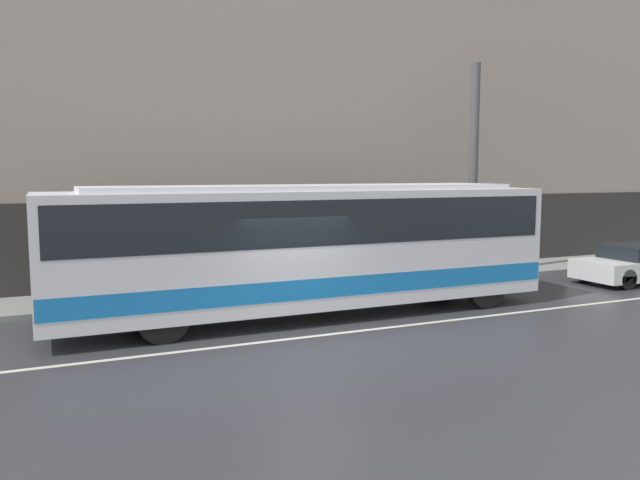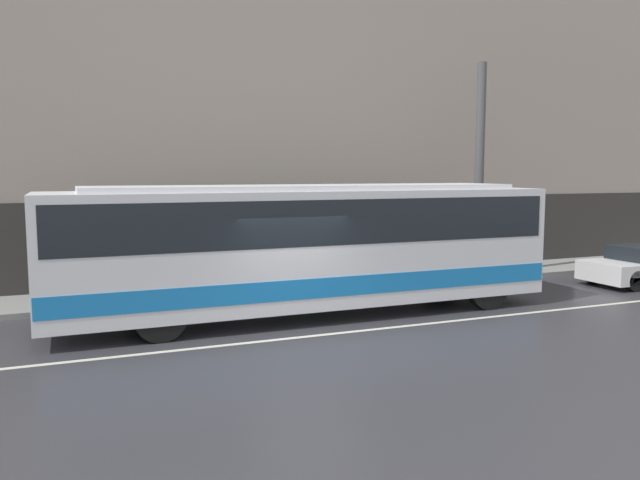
% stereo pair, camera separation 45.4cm
% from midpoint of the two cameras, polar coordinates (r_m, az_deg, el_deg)
% --- Properties ---
extents(ground_plane, '(60.00, 60.00, 0.00)m').
position_cam_midpoint_polar(ground_plane, '(13.34, -0.48, -8.86)').
color(ground_plane, '#333338').
extents(sidewalk, '(60.00, 2.47, 0.15)m').
position_cam_midpoint_polar(sidewalk, '(18.16, -6.63, -4.58)').
color(sidewalk, gray).
rests_on(sidewalk, ground_plane).
extents(building_facade, '(60.00, 0.35, 10.58)m').
position_cam_midpoint_polar(building_facade, '(19.24, -7.95, 11.04)').
color(building_facade, gray).
rests_on(building_facade, ground_plane).
extents(lane_stripe, '(54.00, 0.14, 0.01)m').
position_cam_midpoint_polar(lane_stripe, '(13.33, -0.48, -8.85)').
color(lane_stripe, beige).
rests_on(lane_stripe, ground_plane).
extents(transit_bus, '(12.15, 2.52, 3.16)m').
position_cam_midpoint_polar(transit_bus, '(15.00, -0.21, -0.23)').
color(transit_bus, silver).
rests_on(transit_bus, ground_plane).
extents(utility_pole_near, '(0.29, 0.29, 6.75)m').
position_cam_midpoint_polar(utility_pole_near, '(20.73, 14.97, 6.18)').
color(utility_pole_near, '#4C4C4F').
rests_on(utility_pole_near, sidewalk).
extents(pedestrian_waiting, '(0.36, 0.36, 1.66)m').
position_cam_midpoint_polar(pedestrian_waiting, '(18.60, -0.48, -1.63)').
color(pedestrian_waiting, '#1E5933').
rests_on(pedestrian_waiting, sidewalk).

